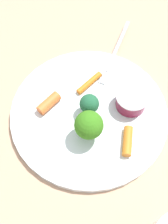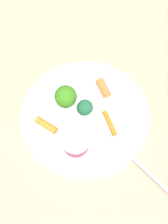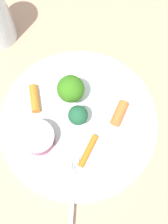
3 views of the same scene
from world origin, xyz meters
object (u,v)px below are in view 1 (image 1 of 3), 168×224
Objects in this scene: broccoli_floret_1 at (88,102)px; carrot_stick_0 at (89,83)px; fork at (115,52)px; plate at (89,113)px; sauce_cup at (131,100)px; carrot_stick_1 at (129,139)px; carrot_stick_2 at (49,103)px; broccoli_floret_0 at (89,125)px.

carrot_stick_0 is (-0.04, -0.03, -0.02)m from broccoli_floret_1.
carrot_stick_0 is at bearing 9.64° from fork.
sauce_cup is at bearing 144.48° from plate.
sauce_cup is at bearing 53.32° from fork.
fork is at bearing -132.57° from carrot_stick_1.
fork is (-0.13, -0.05, -0.02)m from broccoli_floret_1.
carrot_stick_1 reaches higher than carrot_stick_0.
fork is (-0.07, -0.09, -0.01)m from sauce_cup.
sauce_cup is 0.97× the size of carrot_stick_0.
carrot_stick_0 is at bearing 166.02° from carrot_stick_2.
broccoli_floret_0 reaches higher than carrot_stick_2.
plate is 0.14m from fork.
fork is at bearing -159.01° from broccoli_floret_1.
broccoli_floret_1 is (-0.03, -0.03, -0.01)m from broccoli_floret_0.
carrot_stick_0 is at bearing -106.76° from carrot_stick_1.
carrot_stick_2 is at bearing -85.82° from broccoli_floret_0.
broccoli_floret_1 reaches higher than sauce_cup.
broccoli_floret_0 reaches higher than sauce_cup.
broccoli_floret_1 is at bearing 40.85° from carrot_stick_0.
carrot_stick_0 is (0.02, -0.08, -0.01)m from sauce_cup.
sauce_cup is 1.26× the size of carrot_stick_2.
carrot_stick_2 is (0.10, -0.10, -0.01)m from sauce_cup.
sauce_cup is 1.11× the size of carrot_stick_1.
broccoli_floret_0 is at bearing 42.44° from carrot_stick_0.
plate is at bearing 123.80° from carrot_stick_2.
sauce_cup is at bearing 141.39° from broccoli_floret_1.
plate is 0.06m from broccoli_floret_0.
carrot_stick_0 is 0.36× the size of fork.
carrot_stick_0 is (-0.04, -0.04, 0.01)m from plate.
fork is (-0.12, -0.13, -0.01)m from carrot_stick_1.
sauce_cup is 1.27× the size of broccoli_floret_1.
fork is at bearing -153.14° from broccoli_floret_0.
broccoli_floret_1 reaches higher than carrot_stick_2.
carrot_stick_0 is 1.15× the size of carrot_stick_1.
carrot_stick_0 is at bearing -139.15° from broccoli_floret_1.
broccoli_floret_0 is 0.05m from broccoli_floret_1.
carrot_stick_1 is (-0.00, 0.09, -0.02)m from broccoli_floret_1.
plate is at bearing -35.52° from sauce_cup.
broccoli_floret_0 is at bearing 44.21° from broccoli_floret_1.
broccoli_floret_0 reaches higher than carrot_stick_1.
broccoli_floret_0 is at bearing 26.86° from fork.
plate is at bearing 22.23° from fork.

